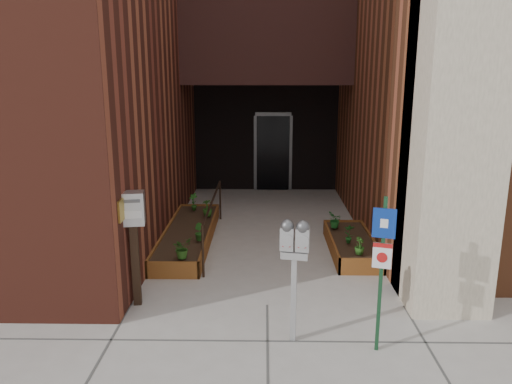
{
  "coord_description": "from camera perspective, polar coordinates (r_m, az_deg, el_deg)",
  "views": [
    {
      "loc": [
        -0.05,
        -6.69,
        3.36
      ],
      "look_at": [
        -0.19,
        1.8,
        1.26
      ],
      "focal_mm": 35.0,
      "sensor_mm": 36.0,
      "label": 1
    }
  ],
  "objects": [
    {
      "name": "planter_left",
      "position": [
        10.04,
        -7.72,
        -5.01
      ],
      "size": [
        0.9,
        3.6,
        0.3
      ],
      "color": "brown",
      "rests_on": "ground"
    },
    {
      "name": "parking_meter",
      "position": [
        6.13,
        4.44,
        -6.43
      ],
      "size": [
        0.37,
        0.2,
        1.6
      ],
      "color": "#ACACAE",
      "rests_on": "ground"
    },
    {
      "name": "planter_right",
      "position": [
        9.6,
        10.85,
        -6.03
      ],
      "size": [
        0.8,
        2.2,
        0.3
      ],
      "color": "brown",
      "rests_on": "ground"
    },
    {
      "name": "payment_dropbox",
      "position": [
        7.27,
        -13.85,
        -3.62
      ],
      "size": [
        0.37,
        0.31,
        1.7
      ],
      "color": "black",
      "rests_on": "ground"
    },
    {
      "name": "shrub_left_c",
      "position": [
        10.7,
        -5.58,
        -1.79
      ],
      "size": [
        0.27,
        0.27,
        0.37
      ],
      "primitive_type": "imported",
      "rotation": [
        0.0,
        0.0,
        3.58
      ],
      "color": "#275C1A",
      "rests_on": "planter_left"
    },
    {
      "name": "shrub_right_a",
      "position": [
        8.67,
        11.76,
        -6.03
      ],
      "size": [
        0.24,
        0.24,
        0.3
      ],
      "primitive_type": "imported",
      "rotation": [
        0.0,
        0.0,
        0.86
      ],
      "color": "#235016",
      "rests_on": "planter_right"
    },
    {
      "name": "shrub_right_c",
      "position": [
        9.99,
        9.03,
        -3.17
      ],
      "size": [
        0.33,
        0.33,
        0.32
      ],
      "primitive_type": "imported",
      "rotation": [
        0.0,
        0.0,
        4.58
      ],
      "color": "#1A5C1F",
      "rests_on": "planter_right"
    },
    {
      "name": "shrub_right_b",
      "position": [
        9.18,
        10.6,
        -4.68
      ],
      "size": [
        0.19,
        0.19,
        0.35
      ],
      "primitive_type": "imported",
      "rotation": [
        0.0,
        0.0,
        3.15
      ],
      "color": "#18561A",
      "rests_on": "planter_right"
    },
    {
      "name": "shrub_left_b",
      "position": [
        9.23,
        -6.6,
        -4.54
      ],
      "size": [
        0.24,
        0.24,
        0.32
      ],
      "primitive_type": "imported",
      "rotation": [
        0.0,
        0.0,
        2.11
      ],
      "color": "#1F5418",
      "rests_on": "planter_left"
    },
    {
      "name": "shrub_left_d",
      "position": [
        11.16,
        -7.15,
        -1.11
      ],
      "size": [
        0.29,
        0.29,
        0.39
      ],
      "primitive_type": "imported",
      "rotation": [
        0.0,
        0.0,
        5.66
      ],
      "color": "#24621C",
      "rests_on": "planter_left"
    },
    {
      "name": "ground",
      "position": [
        7.49,
        1.26,
        -12.8
      ],
      "size": [
        80.0,
        80.0,
        0.0
      ],
      "primitive_type": "plane",
      "color": "#9E9991",
      "rests_on": "ground"
    },
    {
      "name": "handrail",
      "position": [
        9.75,
        -4.98,
        -1.73
      ],
      "size": [
        0.04,
        3.34,
        0.9
      ],
      "color": "black",
      "rests_on": "ground"
    },
    {
      "name": "architecture",
      "position": [
        13.68,
        0.41,
        20.67
      ],
      "size": [
        20.0,
        14.6,
        10.0
      ],
      "color": "maroon",
      "rests_on": "ground"
    },
    {
      "name": "shrub_left_a",
      "position": [
        8.42,
        -8.45,
        -6.32
      ],
      "size": [
        0.44,
        0.44,
        0.35
      ],
      "primitive_type": "imported",
      "rotation": [
        0.0,
        0.0,
        0.93
      ],
      "color": "#265117",
      "rests_on": "planter_left"
    },
    {
      "name": "sign_post",
      "position": [
        6.09,
        14.21,
        -7.4
      ],
      "size": [
        0.26,
        0.1,
        1.95
      ],
      "color": "#163C21",
      "rests_on": "ground"
    }
  ]
}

